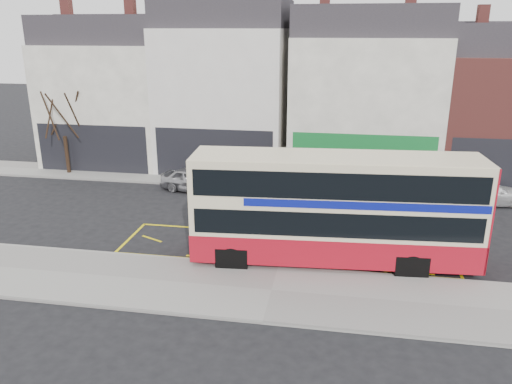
% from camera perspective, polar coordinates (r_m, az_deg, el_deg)
% --- Properties ---
extents(ground, '(120.00, 120.00, 0.00)m').
position_cam_1_polar(ground, '(20.24, 2.70, -8.32)').
color(ground, black).
rests_on(ground, ground).
extents(pavement, '(40.00, 4.00, 0.15)m').
position_cam_1_polar(pavement, '(18.19, 1.78, -11.31)').
color(pavement, gray).
rests_on(pavement, ground).
extents(kerb, '(40.00, 0.15, 0.15)m').
position_cam_1_polar(kerb, '(19.87, 2.57, -8.60)').
color(kerb, gray).
rests_on(kerb, ground).
extents(far_pavement, '(50.00, 3.00, 0.15)m').
position_cam_1_polar(far_pavement, '(30.41, 5.30, 1.03)').
color(far_pavement, gray).
rests_on(far_pavement, ground).
extents(road_markings, '(14.00, 3.40, 0.01)m').
position_cam_1_polar(road_markings, '(21.67, 3.23, -6.43)').
color(road_markings, yellow).
rests_on(road_markings, ground).
extents(terrace_far_left, '(8.00, 8.01, 10.80)m').
position_cam_1_polar(terrace_far_left, '(36.73, -15.81, 11.00)').
color(terrace_far_left, white).
rests_on(terrace_far_left, ground).
extents(terrace_left, '(8.00, 8.01, 11.80)m').
position_cam_1_polar(terrace_left, '(34.04, -3.33, 11.96)').
color(terrace_left, silver).
rests_on(terrace_left, ground).
extents(terrace_green_shop, '(9.00, 8.01, 11.30)m').
position_cam_1_polar(terrace_green_shop, '(33.23, 12.27, 11.00)').
color(terrace_green_shop, white).
rests_on(terrace_green_shop, ground).
extents(double_decker_bus, '(11.26, 3.32, 4.44)m').
position_cam_1_polar(double_decker_bus, '(19.76, 9.05, -1.85)').
color(double_decker_bus, beige).
rests_on(double_decker_bus, ground).
extents(bus_stop_post, '(0.82, 0.15, 3.29)m').
position_cam_1_polar(bus_stop_post, '(19.20, -1.63, -2.95)').
color(bus_stop_post, black).
rests_on(bus_stop_post, pavement).
extents(car_silver, '(4.27, 2.54, 1.36)m').
position_cam_1_polar(car_silver, '(28.99, -7.04, 1.36)').
color(car_silver, '#A0A0A4').
rests_on(car_silver, ground).
extents(car_grey, '(4.03, 2.10, 1.26)m').
position_cam_1_polar(car_grey, '(28.45, 4.04, 1.01)').
color(car_grey, '#404347').
rests_on(car_grey, ground).
extents(car_white, '(4.73, 2.55, 1.30)m').
position_cam_1_polar(car_white, '(29.46, 24.81, -0.03)').
color(car_white, white).
rests_on(car_white, ground).
extents(street_tree_left, '(3.17, 3.17, 6.83)m').
position_cam_1_polar(street_tree_left, '(33.60, -21.44, 9.54)').
color(street_tree_left, '#311E15').
rests_on(street_tree_left, ground).
extents(street_tree_right, '(2.63, 2.63, 5.69)m').
position_cam_1_polar(street_tree_right, '(31.03, 17.06, 7.89)').
color(street_tree_right, '#311E15').
rests_on(street_tree_right, ground).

